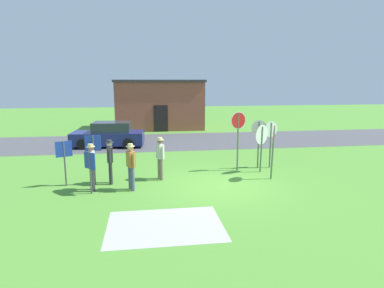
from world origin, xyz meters
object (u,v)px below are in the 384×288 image
(stop_sign_rear_right, at_px, (273,142))
(parked_car_on_street, at_px, (109,135))
(person_in_blue, at_px, (131,164))
(stop_sign_leaning_left, at_px, (271,136))
(person_in_dark_shirt, at_px, (160,156))
(info_panel_rightmost, at_px, (90,166))
(person_in_teal, at_px, (110,159))
(stop_sign_far_back, at_px, (259,136))
(stop_sign_center_cluster, at_px, (238,131))
(person_near_signs, at_px, (92,164))
(stop_sign_leaning_right, at_px, (262,140))
(info_panel_leftmost, at_px, (93,151))
(info_panel_middle, at_px, (64,155))

(stop_sign_rear_right, bearing_deg, parked_car_on_street, 132.46)
(person_in_blue, bearing_deg, stop_sign_rear_right, 5.97)
(stop_sign_leaning_left, distance_m, person_in_blue, 6.69)
(person_in_dark_shirt, distance_m, info_panel_rightmost, 2.89)
(person_in_blue, relative_size, person_in_teal, 1.00)
(stop_sign_far_back, xyz_separation_m, person_in_blue, (-5.65, -2.36, -0.52))
(stop_sign_rear_right, relative_size, person_in_teal, 1.30)
(stop_sign_center_cluster, bearing_deg, parked_car_on_street, 134.17)
(stop_sign_leaning_left, height_order, person_near_signs, stop_sign_leaning_left)
(stop_sign_far_back, distance_m, person_in_dark_shirt, 4.71)
(stop_sign_leaning_right, bearing_deg, info_panel_leftmost, -173.35)
(person_in_blue, bearing_deg, person_near_signs, 173.71)
(person_in_dark_shirt, bearing_deg, person_near_signs, -157.70)
(parked_car_on_street, height_order, stop_sign_far_back, stop_sign_far_back)
(parked_car_on_street, distance_m, info_panel_middle, 7.74)
(stop_sign_center_cluster, relative_size, info_panel_rightmost, 1.75)
(stop_sign_leaning_right, xyz_separation_m, info_panel_middle, (-8.05, -0.80, -0.24))
(stop_sign_rear_right, height_order, person_near_signs, stop_sign_rear_right)
(person_near_signs, bearing_deg, stop_sign_rear_right, 3.51)
(stop_sign_far_back, relative_size, info_panel_leftmost, 1.15)
(stop_sign_center_cluster, xyz_separation_m, person_near_signs, (-6.02, -1.95, -0.81))
(stop_sign_rear_right, bearing_deg, stop_sign_leaning_left, 71.28)
(parked_car_on_street, bearing_deg, stop_sign_far_back, -40.23)
(stop_sign_center_cluster, relative_size, person_near_signs, 1.52)
(info_panel_rightmost, bearing_deg, stop_sign_rear_right, 6.40)
(person_near_signs, bearing_deg, parked_car_on_street, 91.65)
(parked_car_on_street, height_order, person_in_blue, person_in_blue)
(stop_sign_far_back, xyz_separation_m, person_near_signs, (-7.07, -2.21, -0.52))
(stop_sign_leaning_left, bearing_deg, person_in_teal, -168.28)
(person_in_blue, relative_size, info_panel_middle, 1.00)
(stop_sign_leaning_right, relative_size, person_in_dark_shirt, 1.21)
(stop_sign_leaning_left, bearing_deg, stop_sign_center_cluster, -170.73)
(info_panel_leftmost, bearing_deg, person_in_dark_shirt, 7.50)
(person_in_dark_shirt, xyz_separation_m, info_panel_middle, (-3.63, -0.33, 0.21))
(stop_sign_center_cluster, bearing_deg, info_panel_middle, -170.15)
(person_near_signs, bearing_deg, info_panel_middle, 146.94)
(stop_sign_leaning_right, bearing_deg, stop_sign_center_cluster, 155.29)
(parked_car_on_street, xyz_separation_m, person_in_teal, (0.82, -7.64, 0.30))
(stop_sign_rear_right, relative_size, person_near_signs, 1.30)
(parked_car_on_street, bearing_deg, stop_sign_leaning_left, -38.07)
(stop_sign_far_back, bearing_deg, person_near_signs, -162.66)
(person_in_teal, bearing_deg, info_panel_middle, -178.82)
(stop_sign_far_back, bearing_deg, info_panel_leftmost, -168.02)
(person_in_dark_shirt, bearing_deg, person_in_teal, -171.54)
(stop_sign_rear_right, xyz_separation_m, info_panel_leftmost, (-7.06, 0.27, -0.20))
(stop_sign_leaning_right, bearing_deg, person_in_teal, -173.13)
(stop_sign_leaning_right, height_order, person_near_signs, stop_sign_leaning_right)
(parked_car_on_street, bearing_deg, info_panel_middle, -96.34)
(person_in_blue, relative_size, info_panel_rightmost, 1.15)
(parked_car_on_street, distance_m, stop_sign_center_cluster, 9.05)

